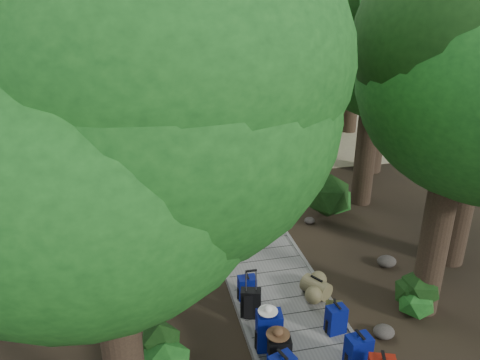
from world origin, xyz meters
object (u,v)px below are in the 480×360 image
object	(u,v)px
lone_suitcase_on_sand	(213,139)
sun_lounger	(280,124)
backpack_left_d	(247,286)
suitcase_on_boardwalk	(251,303)
duffel_right_khaki	(316,287)
backpack_left_c	(269,329)
backpack_right_d	(334,312)
backpack_right_b	(358,351)
kayak	(121,137)
backpack_left_b	(279,352)
backpack_right_c	(336,318)

from	to	relation	value
lone_suitcase_on_sand	sun_lounger	size ratio (longest dim) A/B	0.37
backpack_left_d	suitcase_on_boardwalk	world-z (taller)	suitcase_on_boardwalk
duffel_right_khaki	backpack_left_c	bearing A→B (deg)	-168.65
backpack_left_d	backpack_right_d	bearing A→B (deg)	-37.21
duffel_right_khaki	sun_lounger	size ratio (longest dim) A/B	0.31
backpack_right_b	lone_suitcase_on_sand	bearing A→B (deg)	85.09
backpack_left_d	sun_lounger	bearing A→B (deg)	70.39
backpack_right_d	sun_lounger	distance (m)	13.26
backpack_left_d	kayak	world-z (taller)	backpack_left_d
backpack_left_d	backpack_right_d	size ratio (longest dim) A/B	1.14
backpack_left_b	sun_lounger	bearing A→B (deg)	80.72
backpack_left_c	sun_lounger	xyz separation A→B (m)	(4.37, 13.29, -0.22)
backpack_left_b	sun_lounger	xyz separation A→B (m)	(4.33, 13.80, -0.15)
backpack_left_b	lone_suitcase_on_sand	distance (m)	12.05
backpack_right_c	duffel_right_khaki	size ratio (longest dim) A/B	1.05
sun_lounger	backpack_right_b	bearing A→B (deg)	-115.45
sun_lounger	kayak	bearing A→B (deg)	166.50
backpack_left_d	backpack_right_c	bearing A→B (deg)	-43.94
sun_lounger	backpack_left_b	bearing A→B (deg)	-120.68
backpack_left_c	duffel_right_khaki	bearing A→B (deg)	49.12
backpack_right_c	backpack_right_d	size ratio (longest dim) A/B	1.24
backpack_right_c	sun_lounger	world-z (taller)	backpack_right_c
backpack_left_d	kayak	bearing A→B (deg)	103.36
backpack_left_c	backpack_left_b	bearing A→B (deg)	-79.26
duffel_right_khaki	lone_suitcase_on_sand	world-z (taller)	lone_suitcase_on_sand
kayak	sun_lounger	world-z (taller)	sun_lounger
backpack_left_b	lone_suitcase_on_sand	size ratio (longest dim) A/B	1.01
backpack_left_c	backpack_right_d	world-z (taller)	backpack_left_c
lone_suitcase_on_sand	duffel_right_khaki	bearing A→B (deg)	-89.42
backpack_left_c	suitcase_on_boardwalk	bearing A→B (deg)	103.71
backpack_right_c	duffel_right_khaki	distance (m)	1.14
backpack_right_b	backpack_left_d	bearing A→B (deg)	114.21
backpack_left_d	backpack_right_b	distance (m)	2.67
backpack_left_b	backpack_left_c	bearing A→B (deg)	101.78
backpack_right_b	backpack_right_c	xyz separation A→B (m)	(0.02, 0.93, -0.06)
backpack_right_c	backpack_right_d	world-z (taller)	backpack_right_c
lone_suitcase_on_sand	kayak	size ratio (longest dim) A/B	0.21
suitcase_on_boardwalk	backpack_left_b	bearing A→B (deg)	-68.02
backpack_right_b	kayak	distance (m)	14.68
duffel_right_khaki	lone_suitcase_on_sand	distance (m)	10.25
backpack_left_d	suitcase_on_boardwalk	distance (m)	0.59
backpack_left_b	backpack_right_c	distance (m)	1.45
backpack_left_b	backpack_right_d	world-z (taller)	backpack_left_b
kayak	backpack_left_b	bearing A→B (deg)	-59.11
backpack_right_d	lone_suitcase_on_sand	distance (m)	11.15
backpack_left_d	backpack_left_b	bearing A→B (deg)	-87.17
backpack_left_c	backpack_right_d	bearing A→B (deg)	21.32
backpack_left_d	backpack_right_c	distance (m)	1.94
backpack_right_d	lone_suitcase_on_sand	bearing A→B (deg)	108.19
backpack_right_b	sun_lounger	xyz separation A→B (m)	(3.05, 14.10, -0.16)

